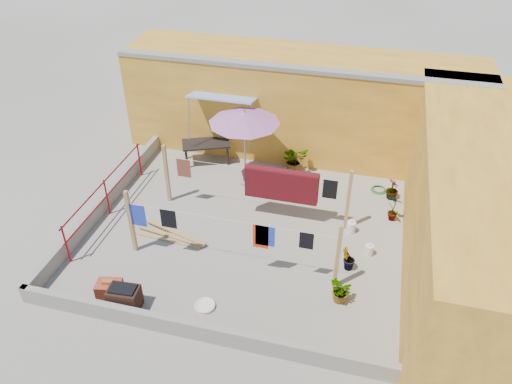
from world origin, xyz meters
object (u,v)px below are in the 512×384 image
at_px(patio_umbrella, 244,118).
at_px(water_jug_b, 351,227).
at_px(brick_stack, 110,289).
at_px(white_basin, 205,306).
at_px(brazier, 125,298).
at_px(water_jug_a, 369,250).
at_px(plant_back_a, 294,159).
at_px(outdoor_table, 206,145).
at_px(green_hose, 379,189).

bearing_deg(patio_umbrella, water_jug_b, -24.73).
relative_size(brick_stack, white_basin, 1.34).
height_order(brazier, water_jug_b, brazier).
bearing_deg(white_basin, brick_stack, -174.01).
height_order(water_jug_a, plant_back_a, plant_back_a).
bearing_deg(water_jug_b, water_jug_a, -56.03).
xyz_separation_m(white_basin, plant_back_a, (0.83, 5.95, 0.39)).
bearing_deg(white_basin, outdoor_table, 108.83).
distance_m(patio_umbrella, plant_back_a, 2.39).
distance_m(patio_umbrella, white_basin, 5.40).
height_order(water_jug_b, green_hose, water_jug_b).
height_order(white_basin, water_jug_a, water_jug_a).
distance_m(brick_stack, green_hose, 8.07).
distance_m(white_basin, water_jug_b, 4.45).
bearing_deg(brazier, patio_umbrella, 77.23).
relative_size(white_basin, water_jug_a, 1.38).
bearing_deg(outdoor_table, brazier, -87.20).
relative_size(water_jug_a, plant_back_a, 0.39).
xyz_separation_m(water_jug_a, plant_back_a, (-2.53, 3.31, 0.29)).
bearing_deg(green_hose, plant_back_a, 171.52).
height_order(brick_stack, green_hose, brick_stack).
xyz_separation_m(white_basin, water_jug_a, (3.36, 2.65, 0.11)).
bearing_deg(water_jug_b, white_basin, -129.77).
xyz_separation_m(brazier, plant_back_a, (2.51, 6.40, 0.14)).
height_order(patio_umbrella, green_hose, patio_umbrella).
bearing_deg(green_hose, water_jug_b, -105.82).
bearing_deg(patio_umbrella, brick_stack, -108.32).
relative_size(brick_stack, plant_back_a, 0.72).
height_order(patio_umbrella, brick_stack, patio_umbrella).
height_order(water_jug_a, green_hose, water_jug_a).
distance_m(brick_stack, white_basin, 2.19).
distance_m(water_jug_a, green_hose, 2.92).
bearing_deg(white_basin, plant_back_a, 82.04).
xyz_separation_m(brick_stack, green_hose, (5.62, 5.79, -0.18)).
bearing_deg(outdoor_table, green_hose, -2.73).
bearing_deg(green_hose, outdoor_table, 177.27).
bearing_deg(brick_stack, outdoor_table, 88.25).
bearing_deg(brazier, plant_back_a, 68.57).
height_order(water_jug_b, plant_back_a, plant_back_a).
bearing_deg(white_basin, brazier, -165.10).
bearing_deg(brick_stack, white_basin, 5.99).
bearing_deg(patio_umbrella, plant_back_a, 38.13).
bearing_deg(water_jug_b, green_hose, 74.18).
height_order(green_hose, plant_back_a, plant_back_a).
bearing_deg(plant_back_a, outdoor_table, -177.33).
distance_m(brazier, green_hose, 7.91).
bearing_deg(brazier, water_jug_b, 40.51).
relative_size(brazier, green_hose, 1.52).
relative_size(outdoor_table, water_jug_b, 4.44).
height_order(brick_stack, water_jug_b, brick_stack).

